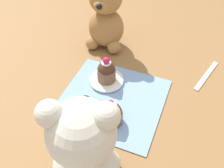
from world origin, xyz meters
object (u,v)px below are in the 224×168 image
(cupcake_near_cream_bear, at_px, (111,114))
(teddy_bear_cream, at_px, (85,152))
(teddy_bear_tan, at_px, (106,17))
(saucer_plate, at_px, (107,80))
(cupcake_near_tan_bear, at_px, (106,71))
(teaspoon, at_px, (206,75))

(cupcake_near_cream_bear, bearing_deg, teddy_bear_cream, 95.77)
(teddy_bear_tan, bearing_deg, cupcake_near_cream_bear, -69.91)
(saucer_plate, height_order, cupcake_near_tan_bear, cupcake_near_tan_bear)
(cupcake_near_cream_bear, bearing_deg, teaspoon, -127.60)
(teddy_bear_tan, bearing_deg, saucer_plate, -71.54)
(teddy_bear_cream, height_order, saucer_plate, teddy_bear_cream)
(teaspoon, bearing_deg, saucer_plate, 132.46)
(saucer_plate, relative_size, teaspoon, 0.65)
(cupcake_near_cream_bear, distance_m, cupcake_near_tan_bear, 0.12)
(teaspoon, bearing_deg, cupcake_near_tan_bear, 132.46)
(cupcake_near_cream_bear, bearing_deg, cupcake_near_tan_bear, -63.18)
(cupcake_near_tan_bear, bearing_deg, saucer_plate, -45.00)
(saucer_plate, bearing_deg, teddy_bear_cream, 105.52)
(teddy_bear_tan, relative_size, cupcake_near_tan_bear, 2.85)
(cupcake_near_tan_bear, bearing_deg, teaspoon, -152.93)
(teddy_bear_tan, bearing_deg, teaspoon, -9.83)
(cupcake_near_cream_bear, bearing_deg, saucer_plate, -63.18)
(teddy_bear_cream, height_order, cupcake_near_tan_bear, teddy_bear_cream)
(teddy_bear_cream, distance_m, cupcake_near_tan_bear, 0.27)
(teddy_bear_tan, xyz_separation_m, teaspoon, (-0.29, 0.03, -0.09))
(saucer_plate, distance_m, teaspoon, 0.26)
(saucer_plate, height_order, teaspoon, saucer_plate)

